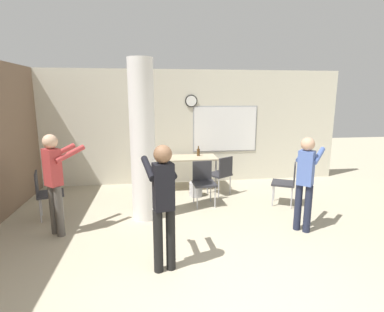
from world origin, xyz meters
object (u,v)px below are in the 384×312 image
Objects in this scene: chair_by_left_wall at (46,191)px; chair_table_right at (221,172)px; bottle_on_table at (198,152)px; chair_table_front at (203,180)px; chair_mid_room at (287,181)px; folding_table at (182,159)px; person_playing_side at (306,177)px; person_playing_front at (163,198)px; person_watching_back at (55,177)px.

chair_table_right is (3.41, 0.87, 0.00)m from chair_by_left_wall.
bottle_on_table is 1.28m from chair_table_front.
chair_mid_room is (1.16, -0.82, 0.00)m from chair_table_right.
person_playing_side is (1.73, -2.52, 0.21)m from folding_table.
folding_table is at bearing 124.44° from person_playing_side.
person_playing_front is (-0.90, -2.25, 0.44)m from chair_table_front.
chair_table_right is 3.42m from person_watching_back.
folding_table is at bearing 29.09° from chair_by_left_wall.
chair_table_right is at bearing 144.72° from chair_mid_room.
bottle_on_table is 3.40m from chair_by_left_wall.
bottle_on_table is at bearing 120.34° from chair_table_right.
chair_table_front is at bearing 134.81° from person_playing_side.
bottle_on_table reaches higher than chair_by_left_wall.
bottle_on_table is 0.27× the size of chair_by_left_wall.
chair_by_left_wall is at bearing 165.94° from person_playing_side.
chair_table_right is at bearing 47.45° from chair_table_front.
chair_by_left_wall reaches higher than folding_table.
folding_table is 1.01× the size of person_watching_back.
person_playing_side is (-0.24, -1.14, 0.40)m from chair_mid_room.
chair_mid_room is at bearing 37.65° from person_playing_front.
folding_table is 0.45m from bottle_on_table.
bottle_on_table is 0.27× the size of chair_mid_room.
chair_table_right is 3.14m from person_playing_front.
person_playing_front is at bearing -142.35° from chair_mid_room.
person_playing_front is (2.02, -1.91, 0.44)m from chair_by_left_wall.
folding_table is 1.17m from chair_table_front.
person_playing_front is at bearing -160.17° from person_playing_side.
person_watching_back is 2.03m from person_playing_front.
person_watching_back is at bearing -60.07° from chair_by_left_wall.
chair_by_left_wall is 0.56× the size of person_playing_side.
chair_by_left_wall is at bearing 119.93° from person_watching_back.
bottle_on_table reaches higher than chair_table_front.
person_watching_back is (0.40, -0.69, 0.44)m from chair_by_left_wall.
chair_table_front is 0.54× the size of person_watching_back.
chair_mid_room is 3.25m from person_playing_front.
chair_table_right is at bearing 27.46° from person_watching_back.
person_playing_front is (-2.55, -1.97, 0.44)m from chair_mid_room.
person_watching_back is at bearing 143.07° from person_playing_front.
bottle_on_table is at bearing 27.57° from chair_by_left_wall.
chair_table_right is at bearing 63.48° from person_playing_front.
folding_table is 1.88× the size of chair_table_front.
person_watching_back is (-2.52, -1.03, 0.44)m from chair_table_front.
person_playing_front reaches higher than chair_mid_room.
chair_table_right is 0.56× the size of person_playing_side.
folding_table is 1.06× the size of person_playing_side.
person_playing_side is 2.45m from person_playing_front.
person_watching_back is 1.04× the size of person_playing_side.
person_playing_front reaches higher than person_watching_back.
chair_mid_room is (1.65, -0.28, 0.00)m from chair_table_front.
chair_by_left_wall is 2.94m from chair_table_front.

